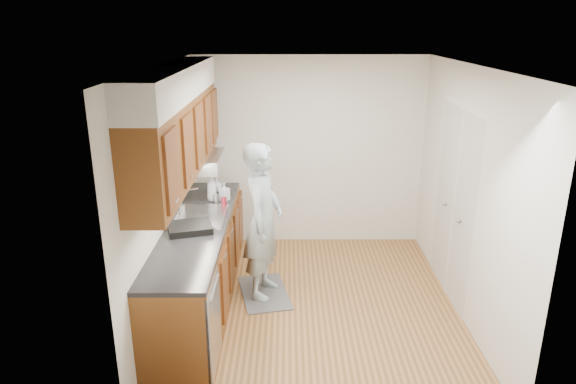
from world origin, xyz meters
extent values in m
plane|color=#9D6A3B|center=(0.00, 0.00, 0.00)|extent=(3.50, 3.50, 0.00)
plane|color=white|center=(0.00, 0.00, 2.50)|extent=(3.50, 3.50, 0.00)
cube|color=silver|center=(-1.50, 0.00, 1.25)|extent=(0.02, 3.50, 2.50)
cube|color=silver|center=(1.50, 0.00, 1.25)|extent=(0.02, 3.50, 2.50)
cube|color=silver|center=(0.00, 1.75, 1.25)|extent=(3.00, 0.02, 2.50)
cube|color=brown|center=(-1.20, 0.00, 0.45)|extent=(0.60, 2.80, 0.90)
cube|color=black|center=(-1.21, 0.00, 0.92)|extent=(0.63, 2.80, 0.04)
cube|color=#B2B2B7|center=(-1.20, 0.20, 0.89)|extent=(0.48, 0.68, 0.14)
cube|color=#B2B2B7|center=(-1.20, 0.20, 0.94)|extent=(0.52, 0.72, 0.01)
cube|color=#B2B2B7|center=(-0.91, -1.10, 0.47)|extent=(0.03, 0.60, 0.80)
cube|color=brown|center=(-1.33, 0.00, 1.83)|extent=(0.33, 2.80, 0.75)
cube|color=silver|center=(-1.33, 0.00, 2.35)|extent=(0.35, 2.80, 0.30)
cube|color=#A5A5AA|center=(-1.27, 0.85, 1.37)|extent=(0.46, 0.75, 0.16)
cube|color=white|center=(1.49, 0.30, 1.02)|extent=(0.02, 1.22, 2.05)
cube|color=slate|center=(-0.55, 0.26, 0.01)|extent=(0.66, 0.92, 0.02)
imported|color=#92A8B2|center=(-0.55, 0.26, 0.98)|extent=(0.60, 0.77, 1.93)
imported|color=silver|center=(-1.15, 0.74, 1.09)|extent=(0.14, 0.14, 0.29)
imported|color=silver|center=(-1.01, 0.73, 1.04)|extent=(0.13, 0.13, 0.21)
imported|color=silver|center=(-1.14, 1.03, 1.03)|extent=(0.19, 0.19, 0.18)
cylinder|color=#A41C33|center=(-0.99, 0.50, 0.99)|extent=(0.07, 0.07, 0.11)
cylinder|color=#A5A5AA|center=(-1.09, 0.61, 0.99)|extent=(0.07, 0.07, 0.11)
cube|color=black|center=(-1.24, -0.18, 0.97)|extent=(0.49, 0.45, 0.07)
camera|label=1|loc=(-0.29, -4.83, 2.88)|focal=32.00mm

